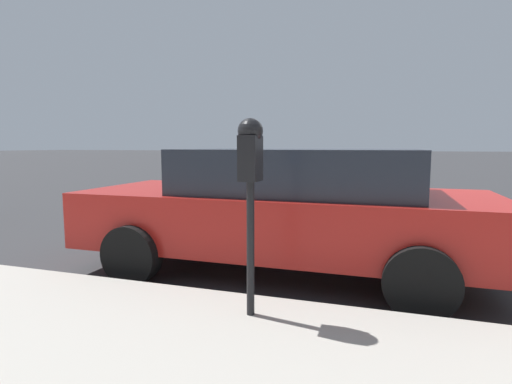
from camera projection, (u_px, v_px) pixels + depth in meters
ground_plane at (339, 254)px, 5.46m from camera, size 220.00×220.00×0.00m
parking_meter at (250, 166)px, 2.98m from camera, size 0.21×0.19×1.51m
car_red at (287, 207)px, 4.60m from camera, size 2.03×4.61×1.43m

